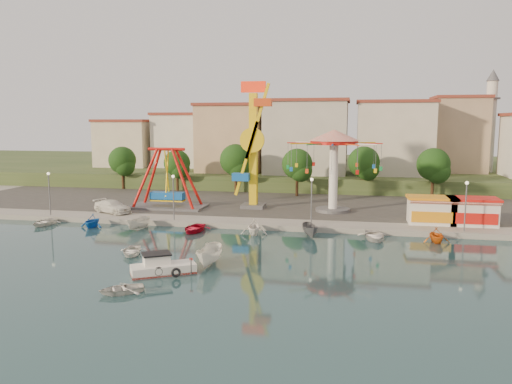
% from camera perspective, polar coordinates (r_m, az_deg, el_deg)
% --- Properties ---
extents(ground, '(200.00, 200.00, 0.00)m').
position_cam_1_polar(ground, '(44.80, -5.47, -7.50)').
color(ground, '#16363D').
rests_on(ground, ground).
extents(quay_deck, '(200.00, 100.00, 0.60)m').
position_cam_1_polar(quay_deck, '(104.73, 4.21, 1.64)').
color(quay_deck, '#9E998E').
rests_on(quay_deck, ground).
extents(asphalt_pad, '(90.00, 28.00, 0.01)m').
position_cam_1_polar(asphalt_pad, '(73.30, 1.20, -0.87)').
color(asphalt_pad, '#4C4944').
rests_on(asphalt_pad, quay_deck).
extents(hill_terrace, '(200.00, 60.00, 3.00)m').
position_cam_1_polar(hill_terrace, '(109.55, 4.53, 2.55)').
color(hill_terrace, '#384C26').
rests_on(hill_terrace, ground).
extents(pirate_ship_ride, '(10.00, 5.00, 8.00)m').
position_cam_1_polar(pirate_ship_ride, '(66.90, -10.12, 1.42)').
color(pirate_ship_ride, '#59595E').
rests_on(pirate_ship_ride, quay_deck).
extents(kamikaze_tower, '(4.15, 3.10, 16.50)m').
position_cam_1_polar(kamikaze_tower, '(65.18, -0.21, 5.08)').
color(kamikaze_tower, '#59595E').
rests_on(kamikaze_tower, quay_deck).
extents(wave_swinger, '(11.60, 11.60, 10.40)m').
position_cam_1_polar(wave_swinger, '(63.54, 8.90, 4.55)').
color(wave_swinger, '#59595E').
rests_on(wave_swinger, quay_deck).
extents(booth_left, '(5.40, 3.78, 3.08)m').
position_cam_1_polar(booth_left, '(59.30, 19.41, -1.94)').
color(booth_left, white).
rests_on(booth_left, quay_deck).
extents(booth_mid, '(5.40, 3.78, 3.08)m').
position_cam_1_polar(booth_mid, '(60.09, 23.49, -2.02)').
color(booth_mid, white).
rests_on(booth_mid, quay_deck).
extents(lamp_post_0, '(0.14, 0.14, 5.00)m').
position_cam_1_polar(lamp_post_0, '(66.01, -22.53, -0.29)').
color(lamp_post_0, '#59595E').
rests_on(lamp_post_0, quay_deck).
extents(lamp_post_1, '(0.14, 0.14, 5.00)m').
position_cam_1_polar(lamp_post_1, '(58.72, -9.40, -0.75)').
color(lamp_post_1, '#59595E').
rests_on(lamp_post_1, quay_deck).
extents(lamp_post_2, '(0.14, 0.14, 5.00)m').
position_cam_1_polar(lamp_post_2, '(55.23, 6.36, -1.25)').
color(lamp_post_2, '#59595E').
rests_on(lamp_post_2, quay_deck).
extents(lamp_post_3, '(0.14, 0.14, 5.00)m').
position_cam_1_polar(lamp_post_3, '(56.26, 22.82, -1.67)').
color(lamp_post_3, '#59595E').
rests_on(lamp_post_3, quay_deck).
extents(tree_0, '(4.60, 4.60, 7.19)m').
position_cam_1_polar(tree_0, '(87.47, -15.03, 3.52)').
color(tree_0, '#382314').
rests_on(tree_0, quay_deck).
extents(tree_1, '(4.35, 4.35, 6.80)m').
position_cam_1_polar(tree_1, '(82.89, -9.02, 3.27)').
color(tree_1, '#382314').
rests_on(tree_1, quay_deck).
extents(tree_2, '(5.02, 5.02, 7.85)m').
position_cam_1_polar(tree_2, '(79.54, -2.34, 3.68)').
color(tree_2, '#382314').
rests_on(tree_2, quay_deck).
extents(tree_3, '(4.68, 4.68, 7.32)m').
position_cam_1_polar(tree_3, '(76.43, 4.73, 3.21)').
color(tree_3, '#382314').
rests_on(tree_3, quay_deck).
extents(tree_4, '(4.86, 4.86, 7.60)m').
position_cam_1_polar(tree_4, '(78.95, 12.22, 3.35)').
color(tree_4, '#382314').
rests_on(tree_4, quay_deck).
extents(tree_5, '(4.83, 4.83, 7.54)m').
position_cam_1_polar(tree_5, '(77.99, 19.62, 2.98)').
color(tree_5, '#382314').
rests_on(tree_5, quay_deck).
extents(building_0, '(9.26, 9.53, 11.87)m').
position_cam_1_polar(building_0, '(98.71, -16.65, 5.96)').
color(building_0, beige).
rests_on(building_0, hill_terrace).
extents(building_1, '(12.33, 9.01, 8.63)m').
position_cam_1_polar(building_1, '(98.78, -8.94, 5.26)').
color(building_1, silver).
rests_on(building_1, hill_terrace).
extents(building_2, '(11.95, 9.28, 11.23)m').
position_cam_1_polar(building_2, '(95.60, -1.37, 6.05)').
color(building_2, tan).
rests_on(building_2, hill_terrace).
extents(building_3, '(12.59, 10.50, 9.20)m').
position_cam_1_polar(building_3, '(90.50, 6.78, 5.23)').
color(building_3, beige).
rests_on(building_3, hill_terrace).
extents(building_4, '(10.75, 9.23, 9.24)m').
position_cam_1_polar(building_4, '(93.87, 15.20, 5.12)').
color(building_4, beige).
rests_on(building_4, hill_terrace).
extents(building_5, '(12.77, 10.96, 11.21)m').
position_cam_1_polar(building_5, '(93.87, 23.46, 5.34)').
color(building_5, tan).
rests_on(building_5, hill_terrace).
extents(minaret, '(2.80, 2.80, 18.00)m').
position_cam_1_polar(minaret, '(98.21, 25.22, 7.64)').
color(minaret, silver).
rests_on(minaret, hill_terrace).
extents(cabin_motorboat, '(5.28, 4.23, 1.77)m').
position_cam_1_polar(cabin_motorboat, '(40.78, -10.71, -8.49)').
color(cabin_motorboat, white).
rests_on(cabin_motorboat, ground).
extents(rowboat_a, '(3.22, 3.89, 0.70)m').
position_cam_1_polar(rowboat_a, '(46.89, -14.03, -6.56)').
color(rowboat_a, white).
rests_on(rowboat_a, ground).
extents(rowboat_b, '(3.84, 3.58, 0.65)m').
position_cam_1_polar(rowboat_b, '(36.97, -15.14, -10.63)').
color(rowboat_b, silver).
rests_on(rowboat_b, ground).
extents(skiff, '(1.71, 4.51, 1.74)m').
position_cam_1_polar(skiff, '(42.13, -5.29, -7.28)').
color(skiff, white).
rests_on(skiff, ground).
extents(van, '(5.90, 4.32, 1.59)m').
position_cam_1_polar(van, '(65.21, -16.07, -1.60)').
color(van, white).
rests_on(van, quay_deck).
extents(moored_boat_0, '(2.99, 3.95, 0.77)m').
position_cam_1_polar(moored_boat_0, '(63.15, -23.06, -3.18)').
color(moored_boat_0, silver).
rests_on(moored_boat_0, ground).
extents(moored_boat_1, '(2.74, 3.12, 1.57)m').
position_cam_1_polar(moored_boat_1, '(59.88, -18.23, -3.13)').
color(moored_boat_1, blue).
rests_on(moored_boat_1, ground).
extents(moored_boat_2, '(2.41, 3.89, 1.41)m').
position_cam_1_polar(moored_boat_2, '(57.36, -13.27, -3.50)').
color(moored_boat_2, silver).
rests_on(moored_boat_2, ground).
extents(moored_boat_3, '(3.19, 4.26, 0.84)m').
position_cam_1_polar(moored_boat_3, '(55.10, -7.12, -4.12)').
color(moored_boat_3, red).
rests_on(moored_boat_3, ground).
extents(moored_boat_4, '(3.25, 3.64, 1.73)m').
position_cam_1_polar(moored_boat_4, '(53.32, -0.22, -3.98)').
color(moored_boat_4, white).
rests_on(moored_boat_4, ground).
extents(moored_boat_5, '(2.38, 3.97, 1.44)m').
position_cam_1_polar(moored_boat_5, '(52.53, 6.21, -4.37)').
color(moored_boat_5, slate).
rests_on(moored_boat_5, ground).
extents(moored_boat_6, '(3.53, 4.56, 0.87)m').
position_cam_1_polar(moored_boat_6, '(52.48, 13.35, -4.88)').
color(moored_boat_6, white).
rests_on(moored_boat_6, ground).
extents(moored_boat_7, '(3.04, 3.36, 1.56)m').
position_cam_1_polar(moored_boat_7, '(53.01, 19.91, -4.64)').
color(moored_boat_7, orange).
rests_on(moored_boat_7, ground).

